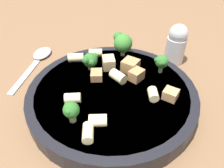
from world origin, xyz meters
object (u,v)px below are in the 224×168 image
rigatoni_2 (88,133)px  rigatoni_6 (153,94)px  pasta_bowl (112,95)px  chicken_chunk_0 (109,63)px  chicken_chunk_1 (130,66)px  chicken_chunk_4 (171,94)px  rigatoni_0 (98,121)px  rigatoni_4 (96,53)px  rigatoni_1 (120,77)px  rigatoni_5 (76,58)px  broccoli_floret_0 (71,110)px  rigatoni_3 (73,98)px  pepper_shaker (176,44)px  chicken_chunk_2 (136,75)px  chicken_chunk_3 (97,75)px  spoon (38,58)px  broccoli_floret_3 (123,42)px  broccoli_floret_1 (161,62)px  broccoli_floret_2 (90,60)px

rigatoni_2 → rigatoni_6: bearing=-26.6°
pasta_bowl → chicken_chunk_0: (0.05, 0.03, 0.02)m
chicken_chunk_1 → chicken_chunk_4: size_ratio=1.25×
rigatoni_0 → rigatoni_4: bearing=29.7°
rigatoni_1 → rigatoni_5: 0.10m
broccoli_floret_0 → rigatoni_3: bearing=31.9°
rigatoni_4 → rigatoni_5: bearing=143.1°
rigatoni_1 → pepper_shaker: (0.15, -0.06, 0.00)m
rigatoni_0 → chicken_chunk_1: 0.14m
chicken_chunk_2 → chicken_chunk_3: (-0.03, 0.06, -0.00)m
chicken_chunk_0 → spoon: size_ratio=0.16×
broccoli_floret_3 → chicken_chunk_0: size_ratio=1.65×
rigatoni_5 → chicken_chunk_1: (0.02, -0.10, 0.00)m
rigatoni_0 → rigatoni_4: (0.15, 0.09, -0.00)m
chicken_chunk_0 → rigatoni_3: bearing=175.6°
rigatoni_0 → broccoli_floret_3: bearing=13.1°
chicken_chunk_0 → chicken_chunk_2: 0.06m
rigatoni_0 → pepper_shaker: 0.25m
chicken_chunk_2 → spoon: 0.23m
broccoli_floret_3 → broccoli_floret_1: bearing=-107.5°
rigatoni_3 → chicken_chunk_4: (0.07, -0.13, -0.00)m
pasta_bowl → chicken_chunk_4: (0.02, -0.09, 0.02)m
rigatoni_0 → chicken_chunk_0: bearing=20.0°
rigatoni_0 → chicken_chunk_3: size_ratio=0.98×
rigatoni_3 → chicken_chunk_2: size_ratio=1.00×
pepper_shaker → pasta_bowl: bearing=159.6°
chicken_chunk_1 → rigatoni_5: bearing=98.5°
chicken_chunk_2 → chicken_chunk_4: chicken_chunk_2 is taller
broccoli_floret_1 → rigatoni_5: (-0.03, 0.15, -0.01)m
broccoli_floret_3 → pepper_shaker: size_ratio=0.53×
rigatoni_5 → rigatoni_6: (-0.04, -0.16, -0.00)m
broccoli_floret_3 → rigatoni_5: size_ratio=1.54×
chicken_chunk_3 → chicken_chunk_4: bearing=-88.2°
rigatoni_1 → spoon: size_ratio=0.17×
rigatoni_5 → rigatoni_4: bearing=-36.9°
rigatoni_6 → chicken_chunk_2: chicken_chunk_2 is taller
chicken_chunk_3 → spoon: (0.04, 0.17, -0.03)m
chicken_chunk_0 → chicken_chunk_2: chicken_chunk_0 is taller
broccoli_floret_0 → rigatoni_4: (0.16, 0.05, -0.01)m
broccoli_floret_1 → chicken_chunk_3: broccoli_floret_1 is taller
broccoli_floret_0 → rigatoni_1: size_ratio=1.16×
rigatoni_4 → rigatoni_5: size_ratio=0.88×
rigatoni_5 → spoon: size_ratio=0.17×
chicken_chunk_2 → broccoli_floret_1: bearing=-40.0°
rigatoni_0 → rigatoni_5: (0.12, 0.11, -0.00)m
broccoli_floret_2 → rigatoni_2: bearing=-151.6°
broccoli_floret_0 → chicken_chunk_0: broccoli_floret_0 is taller
pasta_bowl → broccoli_floret_1: bearing=-36.5°
rigatoni_1 → broccoli_floret_3: bearing=20.5°
broccoli_floret_1 → rigatoni_0: broccoli_floret_1 is taller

